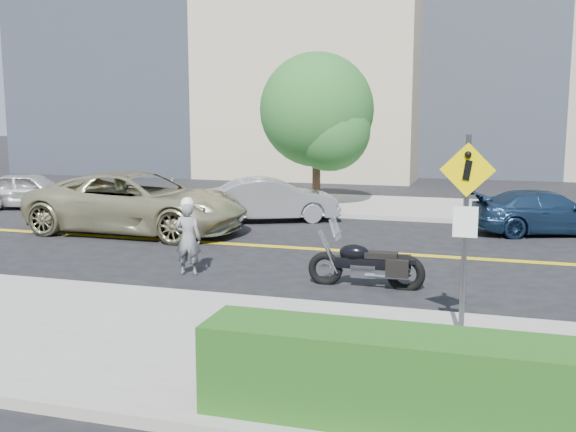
# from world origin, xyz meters

# --- Properties ---
(ground_plane) EXTENTS (120.00, 120.00, 0.00)m
(ground_plane) POSITION_xyz_m (0.00, 0.00, 0.00)
(ground_plane) COLOR black
(ground_plane) RESTS_ON ground
(sidewalk_near) EXTENTS (60.00, 5.00, 0.15)m
(sidewalk_near) POSITION_xyz_m (0.00, -7.50, 0.07)
(sidewalk_near) COLOR #9E9B91
(sidewalk_near) RESTS_ON ground_plane
(sidewalk_far) EXTENTS (60.00, 5.00, 0.15)m
(sidewalk_far) POSITION_xyz_m (0.00, 7.50, 0.07)
(sidewalk_far) COLOR #9E9B91
(sidewalk_far) RESTS_ON ground_plane
(pedestrian_sign) EXTENTS (0.78, 0.08, 3.00)m
(pedestrian_sign) POSITION_xyz_m (4.20, -6.31, 1.96)
(pedestrian_sign) COLOR #4C4C51
(pedestrian_sign) RESTS_ON sidewalk_near
(motorcyclist) EXTENTS (0.61, 0.43, 1.67)m
(motorcyclist) POSITION_xyz_m (-1.58, -3.35, 0.83)
(motorcyclist) COLOR #B6B7BB
(motorcyclist) RESTS_ON ground
(motorcycle) EXTENTS (2.27, 0.74, 1.37)m
(motorcycle) POSITION_xyz_m (2.24, -3.27, 0.68)
(motorcycle) COLOR black
(motorcycle) RESTS_ON ground
(suv) EXTENTS (6.35, 3.02, 1.75)m
(suv) POSITION_xyz_m (-5.08, 0.80, 0.87)
(suv) COLOR tan
(suv) RESTS_ON ground
(parked_car_white) EXTENTS (4.07, 2.42, 1.30)m
(parked_car_white) POSITION_xyz_m (-11.16, 4.01, 0.65)
(parked_car_white) COLOR beige
(parked_car_white) RESTS_ON ground
(parked_car_silver) EXTENTS (4.37, 3.06, 1.37)m
(parked_car_silver) POSITION_xyz_m (-2.04, 3.84, 0.68)
(parked_car_silver) COLOR #9A9AA1
(parked_car_silver) RESTS_ON ground
(parked_car_blue) EXTENTS (4.58, 3.08, 1.23)m
(parked_car_blue) POSITION_xyz_m (6.11, 3.95, 0.62)
(parked_car_blue) COLOR #182E4A
(parked_car_blue) RESTS_ON ground
(tree_far_a) EXTENTS (4.03, 4.03, 5.51)m
(tree_far_a) POSITION_xyz_m (-1.42, 7.06, 3.48)
(tree_far_a) COLOR #382619
(tree_far_a) RESTS_ON ground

